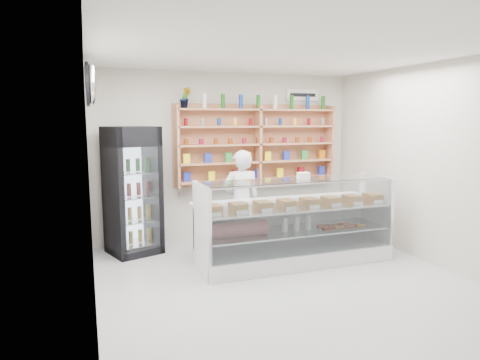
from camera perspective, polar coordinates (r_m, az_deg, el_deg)
name	(u,v)px	position (r m, az deg, el deg)	size (l,w,h in m)	color
room	(294,173)	(5.02, 7.21, 0.89)	(5.00, 5.00, 5.00)	#ABABB0
display_counter	(294,239)	(6.17, 7.25, -7.83)	(2.76, 0.82, 1.20)	white
shop_worker	(241,202)	(6.46, 0.16, -2.93)	(0.57, 0.38, 1.57)	silver
drinks_cooler	(132,190)	(6.62, -14.16, -1.36)	(0.87, 0.86, 1.92)	black
wall_shelving	(258,144)	(7.33, 2.42, 4.75)	(2.84, 0.28, 1.33)	tan
potted_plant	(185,98)	(6.95, -7.30, 10.81)	(0.18, 0.14, 0.33)	#1E6626
security_mirror	(92,84)	(5.65, -19.19, 11.98)	(0.15, 0.50, 0.50)	silver
wall_sign	(302,95)	(7.83, 8.31, 11.16)	(0.62, 0.03, 0.20)	white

